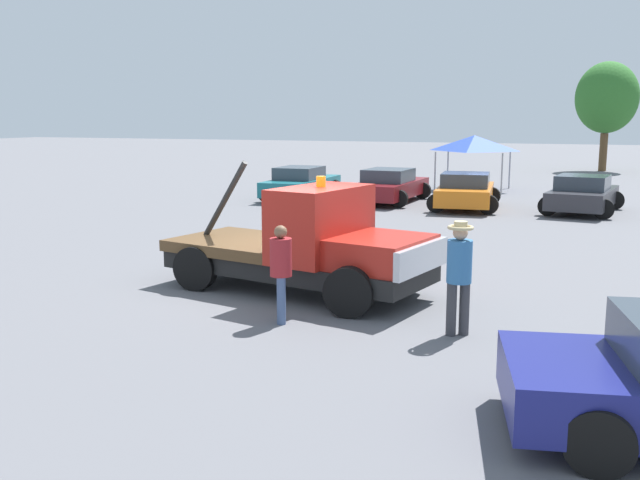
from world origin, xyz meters
TOP-DOWN VIEW (x-y plane):
  - ground_plane at (0.00, 0.00)m, footprint 160.00×160.00m
  - tow_truck at (0.32, -0.07)m, footprint 5.67×3.11m
  - person_near_truck at (3.47, -1.72)m, footprint 0.40×0.40m
  - person_at_hood at (0.61, -2.08)m, footprint 0.36×0.36m
  - parked_car_teal at (-5.99, 14.63)m, footprint 2.46×4.85m
  - parked_car_maroon at (-2.25, 14.81)m, footprint 2.61×4.87m
  - parked_car_orange at (0.90, 13.88)m, footprint 2.77×4.43m
  - parked_car_charcoal at (4.98, 14.28)m, footprint 2.86×4.49m
  - canopy_tent_blue at (0.09, 20.71)m, footprint 3.01×3.01m
  - tree_left at (5.73, 35.34)m, footprint 3.74×3.74m

SIDE VIEW (x-z plane):
  - ground_plane at x=0.00m, z-range 0.00..0.00m
  - parked_car_orange at x=0.90m, z-range -0.02..1.32m
  - parked_car_charcoal at x=4.98m, z-range -0.02..1.32m
  - parked_car_teal at x=-5.99m, z-range -0.02..1.32m
  - parked_car_maroon at x=-2.25m, z-range -0.02..1.32m
  - tow_truck at x=0.32m, z-range -0.35..2.16m
  - person_at_hood at x=0.61m, z-range 0.13..1.76m
  - person_near_truck at x=3.47m, z-range 0.16..1.97m
  - canopy_tent_blue at x=0.09m, z-range 0.90..3.42m
  - tree_left at x=5.73m, z-range 1.14..7.82m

